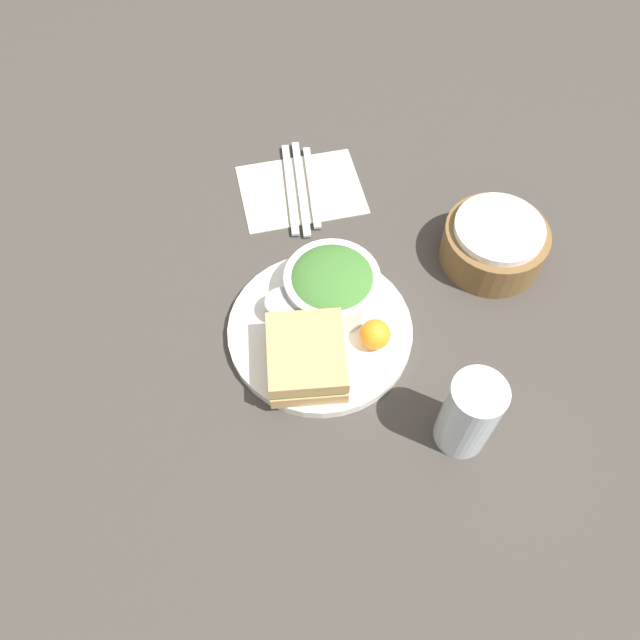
% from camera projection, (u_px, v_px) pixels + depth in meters
% --- Properties ---
extents(ground_plane, '(4.00, 4.00, 0.00)m').
position_uv_depth(ground_plane, '(320.00, 333.00, 0.89)').
color(ground_plane, '#3D3833').
extents(plate, '(0.26, 0.26, 0.02)m').
position_uv_depth(plate, '(320.00, 330.00, 0.88)').
color(plate, white).
rests_on(plate, ground_plane).
extents(sandwich, '(0.13, 0.12, 0.05)m').
position_uv_depth(sandwich, '(306.00, 358.00, 0.82)').
color(sandwich, tan).
rests_on(sandwich, plate).
extents(salad_bowl, '(0.14, 0.14, 0.06)m').
position_uv_depth(salad_bowl, '(332.00, 283.00, 0.88)').
color(salad_bowl, white).
rests_on(salad_bowl, plate).
extents(dressing_cup, '(0.05, 0.05, 0.03)m').
position_uv_depth(dressing_cup, '(282.00, 308.00, 0.87)').
color(dressing_cup, '#99999E').
rests_on(dressing_cup, plate).
extents(orange_wedge, '(0.04, 0.04, 0.04)m').
position_uv_depth(orange_wedge, '(375.00, 334.00, 0.84)').
color(orange_wedge, orange).
rests_on(orange_wedge, plate).
extents(drink_glass, '(0.07, 0.07, 0.13)m').
position_uv_depth(drink_glass, '(469.00, 414.00, 0.75)').
color(drink_glass, silver).
rests_on(drink_glass, ground_plane).
extents(bread_basket, '(0.15, 0.15, 0.07)m').
position_uv_depth(bread_basket, '(494.00, 243.00, 0.93)').
color(bread_basket, brown).
rests_on(bread_basket, ground_plane).
extents(napkin, '(0.15, 0.20, 0.00)m').
position_uv_depth(napkin, '(301.00, 189.00, 1.03)').
color(napkin, beige).
rests_on(napkin, ground_plane).
extents(fork, '(0.20, 0.03, 0.01)m').
position_uv_depth(fork, '(290.00, 188.00, 1.03)').
color(fork, '#B2B2B7').
rests_on(fork, napkin).
extents(knife, '(0.21, 0.03, 0.01)m').
position_uv_depth(knife, '(301.00, 187.00, 1.03)').
color(knife, '#B2B2B7').
rests_on(knife, napkin).
extents(spoon, '(0.18, 0.03, 0.01)m').
position_uv_depth(spoon, '(312.00, 186.00, 1.03)').
color(spoon, '#B2B2B7').
rests_on(spoon, napkin).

